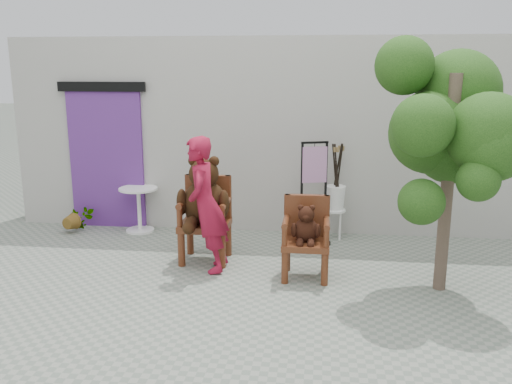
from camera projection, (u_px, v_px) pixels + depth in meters
ground_plane at (281, 301)px, 6.06m from camera, size 60.00×60.00×0.00m
back_wall at (296, 134)px, 8.72m from camera, size 9.00×1.00×3.00m
doorway at (107, 156)px, 8.64m from camera, size 1.40×0.11×2.33m
chair_big at (205, 203)px, 7.15m from camera, size 0.70×0.75×1.43m
chair_small at (306, 232)px, 6.65m from camera, size 0.57×0.52×1.00m
person at (207, 205)px, 6.79m from camera, size 0.43×0.64×1.72m
cafe_table at (139, 204)px, 8.52m from camera, size 0.60×0.60×0.70m
display_stand at (313, 205)px, 7.91m from camera, size 0.53×0.47×1.51m
stool_bucket at (335, 197)px, 8.11m from camera, size 0.32×0.32×1.45m
tree at (453, 126)px, 5.99m from camera, size 1.61×1.68×2.90m
potted_plant at (77, 218)px, 8.55m from camera, size 0.48×0.44×0.44m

